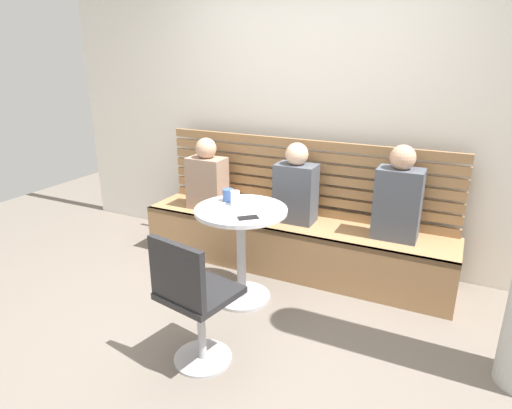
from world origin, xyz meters
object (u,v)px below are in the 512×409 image
(person_child_left, at_px, (207,178))
(person_child_middle, at_px, (296,187))
(cup_mug_blue, at_px, (228,195))
(white_chair, at_px, (192,298))
(phone_on_table, at_px, (248,218))
(person_adult, at_px, (398,198))
(cup_water_clear, at_px, (235,198))
(cafe_table, at_px, (241,236))
(booth_bench, at_px, (291,245))

(person_child_left, distance_m, person_child_middle, 0.85)
(person_child_middle, distance_m, cup_mug_blue, 0.66)
(cup_mug_blue, bearing_deg, white_chair, -73.33)
(cup_mug_blue, relative_size, phone_on_table, 0.68)
(person_adult, relative_size, person_child_middle, 1.08)
(person_adult, xyz_separation_m, person_child_left, (-1.68, -0.04, -0.04))
(cup_mug_blue, bearing_deg, cup_water_clear, -32.69)
(person_adult, xyz_separation_m, person_child_middle, (-0.83, -0.00, -0.03))
(cafe_table, distance_m, person_child_left, 0.95)
(person_child_left, bearing_deg, phone_on_table, -43.59)
(person_adult, relative_size, person_child_left, 1.12)
(person_adult, distance_m, cup_mug_blue, 1.29)
(person_adult, distance_m, person_child_left, 1.68)
(booth_bench, relative_size, person_adult, 3.67)
(booth_bench, xyz_separation_m, cup_mug_blue, (-0.31, -0.53, 0.57))
(white_chair, relative_size, person_child_left, 1.29)
(person_child_left, xyz_separation_m, person_child_middle, (0.85, 0.04, 0.01))
(white_chair, bearing_deg, cup_mug_blue, 106.67)
(person_child_middle, bearing_deg, cafe_table, -104.08)
(white_chair, relative_size, person_child_middle, 1.25)
(booth_bench, distance_m, person_child_left, 0.98)
(person_child_left, distance_m, cup_water_clear, 0.85)
(person_child_middle, bearing_deg, booth_bench, -122.90)
(phone_on_table, bearing_deg, person_adult, -88.77)
(booth_bench, xyz_separation_m, person_adult, (0.85, 0.03, 0.55))
(phone_on_table, bearing_deg, white_chair, 134.97)
(white_chair, bearing_deg, cup_water_clear, 101.86)
(person_adult, distance_m, person_child_middle, 0.83)
(cafe_table, relative_size, cup_mug_blue, 7.79)
(cafe_table, bearing_deg, cup_mug_blue, 147.83)
(booth_bench, height_order, cafe_table, cafe_table)
(person_child_left, bearing_deg, booth_bench, 0.66)
(white_chair, bearing_deg, phone_on_table, 87.53)
(booth_bench, height_order, white_chair, white_chair)
(white_chair, height_order, cup_mug_blue, white_chair)
(cafe_table, bearing_deg, white_chair, -82.32)
(white_chair, relative_size, phone_on_table, 6.07)
(person_adult, bearing_deg, phone_on_table, -136.21)
(white_chair, bearing_deg, person_child_left, 118.88)
(white_chair, height_order, person_adult, person_adult)
(person_child_left, bearing_deg, person_adult, 1.43)
(cafe_table, distance_m, white_chair, 0.82)
(cup_mug_blue, height_order, phone_on_table, cup_mug_blue)
(person_child_left, xyz_separation_m, phone_on_table, (0.82, -0.78, 0.01))
(booth_bench, xyz_separation_m, person_child_middle, (0.02, 0.03, 0.52))
(white_chair, distance_m, person_adult, 1.76)
(cup_water_clear, distance_m, cup_mug_blue, 0.11)
(cup_water_clear, relative_size, phone_on_table, 0.79)
(cafe_table, height_order, white_chair, white_chair)
(person_child_middle, xyz_separation_m, cup_water_clear, (-0.24, -0.63, 0.05))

